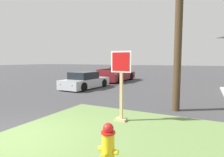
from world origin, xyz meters
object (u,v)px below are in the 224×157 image
(utility_pole, at_px, (179,0))
(manhole_cover, at_px, (104,111))
(fire_hydrant, at_px, (108,151))
(parked_sedan_silver, at_px, (85,81))
(stop_sign, at_px, (121,88))
(pickup_truck_maroon, at_px, (118,75))

(utility_pole, bearing_deg, manhole_cover, -150.49)
(fire_hydrant, bearing_deg, parked_sedan_silver, 127.33)
(parked_sedan_silver, bearing_deg, stop_sign, -46.43)
(manhole_cover, height_order, pickup_truck_maroon, pickup_truck_maroon)
(manhole_cover, bearing_deg, utility_pole, 29.51)
(stop_sign, xyz_separation_m, parked_sedan_silver, (-5.69, 5.99, -0.67))
(fire_hydrant, xyz_separation_m, parked_sedan_silver, (-6.71, 8.81, 0.01))
(stop_sign, bearing_deg, manhole_cover, 140.10)
(parked_sedan_silver, bearing_deg, utility_pole, -26.19)
(fire_hydrant, bearing_deg, pickup_truck_maroon, 114.67)
(fire_hydrant, distance_m, stop_sign, 3.07)
(fire_hydrant, bearing_deg, utility_pole, 85.78)
(pickup_truck_maroon, bearing_deg, manhole_cover, -67.43)
(parked_sedan_silver, height_order, utility_pole, utility_pole)
(fire_hydrant, bearing_deg, stop_sign, 109.89)
(stop_sign, distance_m, pickup_truck_maroon, 13.07)
(manhole_cover, distance_m, pickup_truck_maroon, 11.66)
(fire_hydrant, xyz_separation_m, stop_sign, (-1.02, 2.82, 0.68))
(stop_sign, height_order, parked_sedan_silver, stop_sign)
(parked_sedan_silver, bearing_deg, pickup_truck_maroon, 89.80)
(fire_hydrant, relative_size, stop_sign, 0.41)
(stop_sign, height_order, utility_pole, utility_pole)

